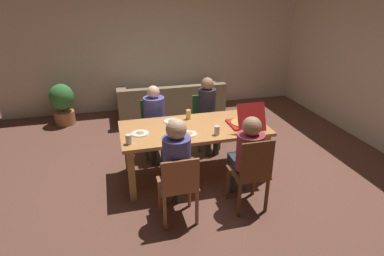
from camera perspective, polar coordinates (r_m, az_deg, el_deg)
ground_plane at (r=4.79m, az=0.31°, el=-8.30°), size 20.00×20.00×0.00m
back_wall at (r=7.25m, az=-6.33°, el=14.01°), size 6.57×0.12×2.69m
side_wall_right at (r=6.63m, az=27.03°, el=10.77°), size 0.12×5.35×2.69m
dining_table at (r=4.47m, az=0.33°, el=-0.94°), size 2.00×0.97×0.77m
chair_0 at (r=5.49m, az=2.37°, el=1.71°), size 0.41×0.42×0.87m
person_0 at (r=5.28m, az=2.88°, el=3.34°), size 0.28×0.51×1.21m
chair_1 at (r=5.27m, az=-6.69°, el=0.68°), size 0.40×0.45×0.88m
person_1 at (r=5.06m, az=-6.54°, el=2.05°), size 0.33×0.53×1.16m
chair_2 at (r=3.92m, az=10.43°, el=-7.77°), size 0.42×0.43×0.97m
person_2 at (r=3.94m, az=9.72°, el=-4.30°), size 0.32×0.54×1.19m
chair_3 at (r=3.67m, az=-2.33°, el=-10.22°), size 0.43×0.41×0.87m
person_3 at (r=3.65m, az=-2.86°, el=-5.72°), size 0.31×0.52×1.26m
pizza_box_0 at (r=4.50m, az=9.20°, el=0.98°), size 0.38×0.52×0.39m
plate_0 at (r=4.61m, az=-3.58°, el=1.25°), size 0.23×0.23×0.03m
plate_1 at (r=4.28m, az=-9.14°, el=-0.89°), size 0.23×0.23×0.03m
plate_2 at (r=4.20m, az=-0.58°, el=-1.01°), size 0.22×0.22×0.03m
drinking_glass_0 at (r=4.19m, az=4.41°, el=-0.42°), size 0.07×0.07×0.12m
drinking_glass_1 at (r=4.00m, az=-11.06°, el=-1.97°), size 0.08×0.08×0.12m
drinking_glass_2 at (r=4.68m, az=-0.66°, el=2.40°), size 0.07×0.07×0.14m
couch at (r=6.79m, az=-3.79°, el=4.13°), size 2.15×0.88×0.75m
potted_plant at (r=6.86m, az=-21.84°, el=4.18°), size 0.46×0.46×0.82m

